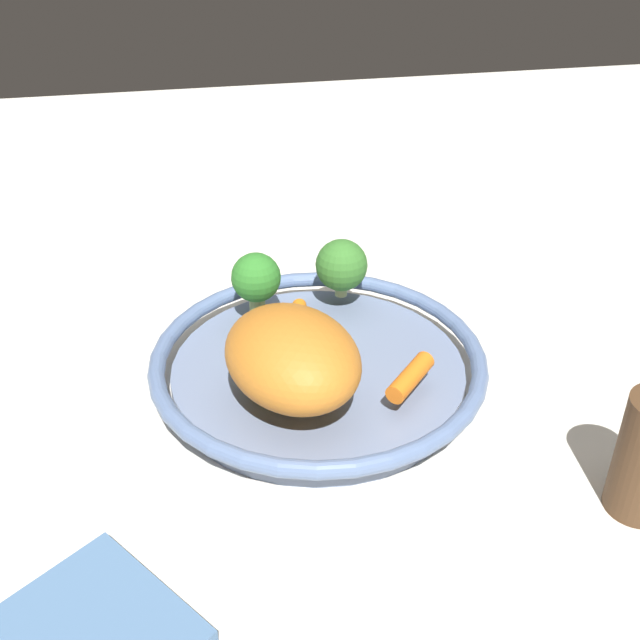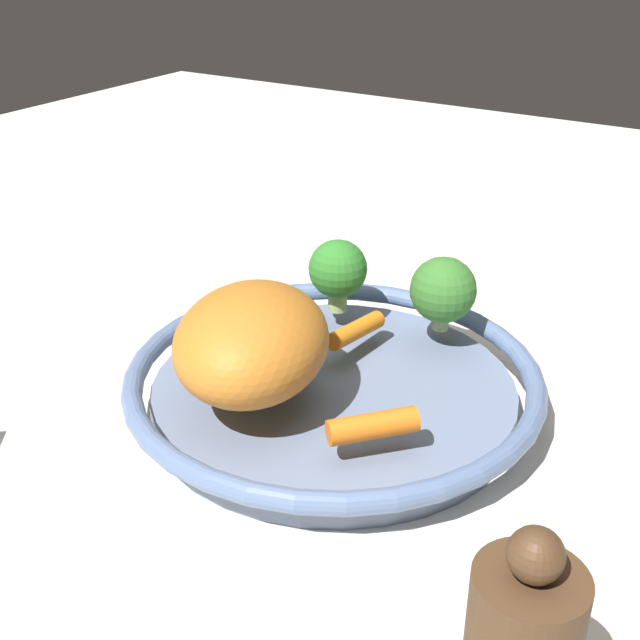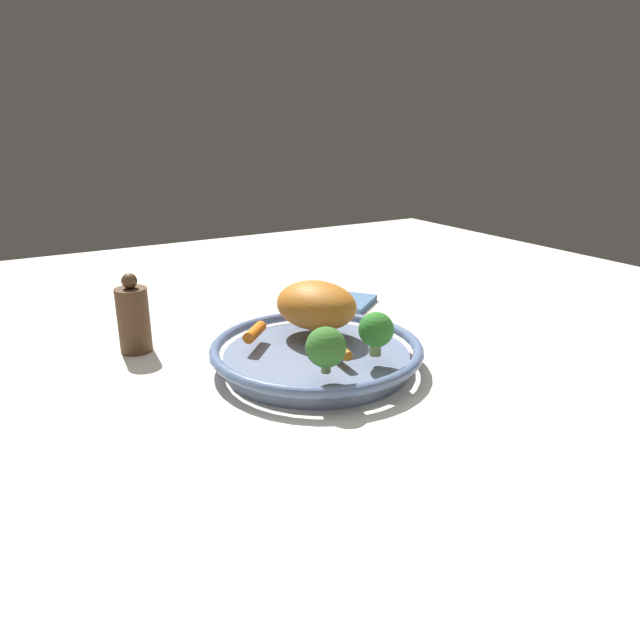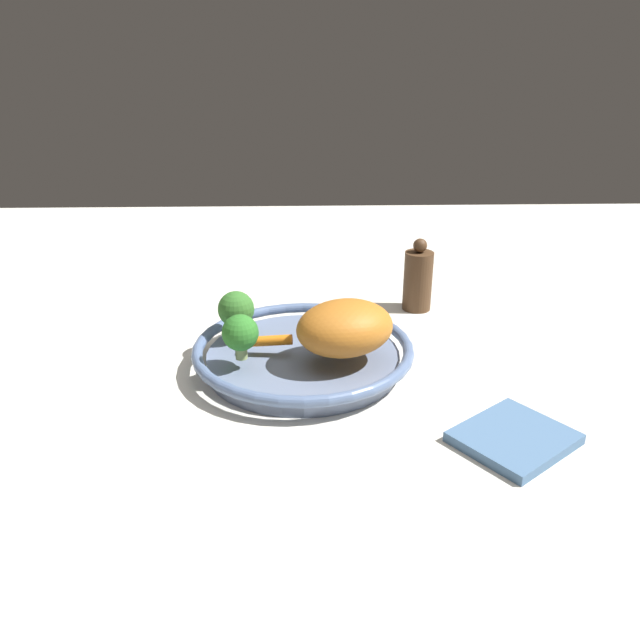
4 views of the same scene
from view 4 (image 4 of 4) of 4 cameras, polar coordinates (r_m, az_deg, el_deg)
name	(u,v)px [view 4 (image 4 of 4)]	position (r m, az deg, el deg)	size (l,w,h in m)	color
ground_plane	(306,367)	(0.99, -1.33, -4.33)	(2.26, 2.26, 0.00)	silver
serving_bowl	(306,354)	(0.98, -1.34, -3.15)	(0.35, 0.35, 0.04)	slate
roast_chicken_piece	(347,328)	(0.93, 2.54, -0.71)	(0.15, 0.12, 0.08)	#C06F24
baby_carrot_center	(272,341)	(0.96, -4.41, -1.91)	(0.02, 0.02, 0.07)	orange
baby_carrot_left	(348,317)	(1.04, 2.62, 0.26)	(0.02, 0.02, 0.07)	orange
broccoli_floret_edge	(243,333)	(0.91, -7.13, -1.23)	(0.05, 0.05, 0.07)	#94AC66
broccoli_floret_large	(238,309)	(1.01, -7.53, 0.98)	(0.06, 0.06, 0.07)	#9AA766
pepper_mill	(420,279)	(1.21, 9.19, 3.74)	(0.06, 0.06, 0.14)	#4C331E
dish_towel	(517,438)	(0.85, 17.70, -10.32)	(0.14, 0.12, 0.01)	#4C7099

